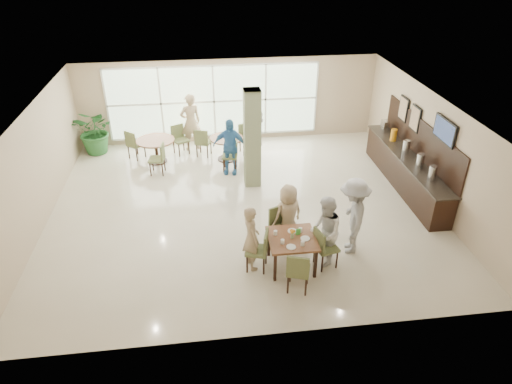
{
  "coord_description": "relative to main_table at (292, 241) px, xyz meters",
  "views": [
    {
      "loc": [
        -0.96,
        -10.33,
        6.44
      ],
      "look_at": [
        0.2,
        -1.2,
        1.1
      ],
      "focal_mm": 32.0,
      "sensor_mm": 36.0,
      "label": 1
    }
  ],
  "objects": [
    {
      "name": "framed_art_b",
      "position": [
        4.16,
        4.42,
        1.19
      ],
      "size": [
        0.05,
        0.55,
        0.7
      ],
      "color": "black",
      "rests_on": "ground"
    },
    {
      "name": "main_table",
      "position": [
        0.0,
        0.0,
        0.0
      ],
      "size": [
        1.02,
        1.02,
        0.75
      ],
      "color": "brown",
      "rests_on": "ground"
    },
    {
      "name": "teen_left",
      "position": [
        -0.86,
        0.1,
        0.09
      ],
      "size": [
        0.5,
        0.63,
        1.51
      ],
      "primitive_type": "imported",
      "rotation": [
        0.0,
        0.0,
        1.85
      ],
      "color": "tan",
      "rests_on": "ground"
    },
    {
      "name": "window_bank",
      "position": [
        -1.29,
        7.08,
        0.74
      ],
      "size": [
        7.0,
        0.04,
        7.0
      ],
      "color": "silver",
      "rests_on": "ground"
    },
    {
      "name": "ground",
      "position": [
        -0.79,
        2.62,
        -0.66
      ],
      "size": [
        10.0,
        10.0,
        0.0
      ],
      "primitive_type": "plane",
      "color": "beige",
      "rests_on": "ground"
    },
    {
      "name": "adult_standing",
      "position": [
        -2.1,
        6.45,
        0.29
      ],
      "size": [
        0.81,
        0.66,
        1.91
      ],
      "primitive_type": "imported",
      "rotation": [
        0.0,
        0.0,
        3.48
      ],
      "color": "tan",
      "rests_on": "ground"
    },
    {
      "name": "round_table_left",
      "position": [
        -3.21,
        5.63,
        -0.07
      ],
      "size": [
        1.18,
        1.18,
        0.75
      ],
      "color": "brown",
      "rests_on": "ground"
    },
    {
      "name": "buffet_counter",
      "position": [
        3.91,
        3.13,
        -0.11
      ],
      "size": [
        0.64,
        4.7,
        1.95
      ],
      "color": "black",
      "rests_on": "ground"
    },
    {
      "name": "potted_plant",
      "position": [
        -5.15,
        6.55,
        0.1
      ],
      "size": [
        1.81,
        1.81,
        1.52
      ],
      "primitive_type": "imported",
      "rotation": [
        0.0,
        0.0,
        -0.42
      ],
      "color": "#28642D",
      "rests_on": "ground"
    },
    {
      "name": "teen_far",
      "position": [
        0.08,
        0.88,
        0.09
      ],
      "size": [
        0.84,
        0.65,
        1.51
      ],
      "primitive_type": "imported",
      "rotation": [
        0.0,
        0.0,
        3.53
      ],
      "color": "tan",
      "rests_on": "ground"
    },
    {
      "name": "adult_b",
      "position": [
        -0.08,
        5.51,
        0.16
      ],
      "size": [
        0.72,
        1.56,
        1.65
      ],
      "primitive_type": "imported",
      "rotation": [
        0.0,
        0.0,
        -1.53
      ],
      "color": "white",
      "rests_on": "ground"
    },
    {
      "name": "chairs_main_table",
      "position": [
        -0.02,
        -0.0,
        -0.19
      ],
      "size": [
        2.06,
        2.09,
        0.95
      ],
      "color": "olive",
      "rests_on": "ground"
    },
    {
      "name": "wall_tv",
      "position": [
        4.15,
        2.02,
        1.49
      ],
      "size": [
        0.06,
        1.0,
        0.58
      ],
      "color": "black",
      "rests_on": "ground"
    },
    {
      "name": "chairs_table_right",
      "position": [
        -1.0,
        5.52,
        -0.19
      ],
      "size": [
        1.97,
        1.71,
        0.95
      ],
      "color": "olive",
      "rests_on": "ground"
    },
    {
      "name": "round_table_right",
      "position": [
        -1.0,
        5.52,
        -0.1
      ],
      "size": [
        1.05,
        1.05,
        0.75
      ],
      "color": "brown",
      "rests_on": "ground"
    },
    {
      "name": "adult_a",
      "position": [
        -0.97,
        4.58,
        0.19
      ],
      "size": [
        1.11,
        0.8,
        1.71
      ],
      "primitive_type": "imported",
      "rotation": [
        0.0,
        0.0,
        -0.25
      ],
      "color": "teal",
      "rests_on": "ground"
    },
    {
      "name": "column",
      "position": [
        -0.39,
        3.82,
        0.74
      ],
      "size": [
        0.45,
        0.45,
        2.8
      ],
      "primitive_type": "cube",
      "color": "#677753",
      "rests_on": "ground"
    },
    {
      "name": "teen_right",
      "position": [
        0.73,
        0.05,
        0.15
      ],
      "size": [
        0.72,
        0.87,
        1.62
      ],
      "primitive_type": "imported",
      "rotation": [
        0.0,
        0.0,
        -1.71
      ],
      "color": "white",
      "rests_on": "ground"
    },
    {
      "name": "tabletop_clutter",
      "position": [
        0.01,
        -0.02,
        0.15
      ],
      "size": [
        0.74,
        0.76,
        0.21
      ],
      "color": "white",
      "rests_on": "main_table"
    },
    {
      "name": "framed_art_a",
      "position": [
        4.16,
        3.62,
        1.19
      ],
      "size": [
        0.05,
        0.55,
        0.7
      ],
      "color": "black",
      "rests_on": "ground"
    },
    {
      "name": "room_shell",
      "position": [
        -0.79,
        2.62,
        1.04
      ],
      "size": [
        10.0,
        10.0,
        10.0
      ],
      "color": "white",
      "rests_on": "ground"
    },
    {
      "name": "chairs_table_left",
      "position": [
        -3.16,
        5.64,
        -0.19
      ],
      "size": [
        2.04,
        1.88,
        0.95
      ],
      "color": "olive",
      "rests_on": "ground"
    },
    {
      "name": "teen_standing",
      "position": [
        1.44,
        0.41,
        0.25
      ],
      "size": [
        0.93,
        1.31,
        1.83
      ],
      "primitive_type": "imported",
      "rotation": [
        0.0,
        0.0,
        -1.81
      ],
      "color": "#ABAAAD",
      "rests_on": "ground"
    }
  ]
}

